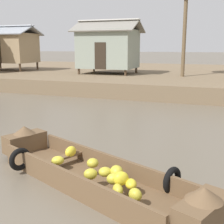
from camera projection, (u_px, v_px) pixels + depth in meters
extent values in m
plane|color=#665B4C|center=(124.00, 118.00, 12.03)|extent=(300.00, 300.00, 0.00)
cube|color=#756047|center=(176.00, 76.00, 24.63)|extent=(160.00, 20.00, 0.86)
cube|color=brown|center=(90.00, 181.00, 6.22)|extent=(4.65, 2.95, 0.12)
cube|color=brown|center=(110.00, 163.00, 6.59)|extent=(4.18, 1.88, 0.36)
cube|color=brown|center=(67.00, 179.00, 5.76)|extent=(4.18, 1.88, 0.36)
cube|color=brown|center=(203.00, 214.00, 4.47)|extent=(0.86, 1.17, 0.46)
cone|color=brown|center=(204.00, 194.00, 4.40)|extent=(0.74, 0.74, 0.20)
cube|color=brown|center=(25.00, 142.00, 7.85)|extent=(0.86, 1.17, 0.46)
cone|color=brown|center=(24.00, 130.00, 7.78)|extent=(0.74, 0.74, 0.20)
cube|color=brown|center=(61.00, 158.00, 6.82)|extent=(0.63, 1.11, 0.05)
torus|color=black|center=(172.00, 180.00, 5.64)|extent=(0.32, 0.52, 0.52)
torus|color=black|center=(20.00, 159.00, 6.69)|extent=(0.32, 0.52, 0.52)
ellipsoid|color=gold|center=(93.00, 163.00, 6.28)|extent=(0.29, 0.29, 0.20)
ellipsoid|color=gold|center=(105.00, 172.00, 5.83)|extent=(0.34, 0.34, 0.19)
ellipsoid|color=yellow|center=(71.00, 152.00, 6.99)|extent=(0.25, 0.35, 0.26)
ellipsoid|color=gold|center=(90.00, 174.00, 5.75)|extent=(0.33, 0.32, 0.22)
ellipsoid|color=yellow|center=(58.00, 160.00, 6.57)|extent=(0.35, 0.33, 0.19)
ellipsoid|color=gold|center=(118.00, 190.00, 5.31)|extent=(0.30, 0.33, 0.20)
ellipsoid|color=gold|center=(114.00, 179.00, 5.59)|extent=(0.33, 0.29, 0.21)
ellipsoid|color=gold|center=(135.00, 195.00, 5.08)|extent=(0.31, 0.29, 0.23)
ellipsoid|color=yellow|center=(121.00, 179.00, 5.48)|extent=(0.35, 0.34, 0.27)
ellipsoid|color=gold|center=(117.00, 172.00, 5.82)|extent=(0.38, 0.38, 0.25)
ellipsoid|color=yellow|center=(131.00, 184.00, 5.46)|extent=(0.30, 0.33, 0.18)
cylinder|color=#4C3826|center=(20.00, 68.00, 23.41)|extent=(0.16, 0.16, 0.64)
cylinder|color=#4C3826|center=(0.00, 65.00, 26.89)|extent=(0.16, 0.16, 0.64)
cylinder|color=#4C3826|center=(37.00, 66.00, 25.58)|extent=(0.16, 0.16, 0.64)
cube|color=#9E8460|center=(8.00, 48.00, 24.84)|extent=(4.28, 2.77, 2.33)
cube|color=#9399A0|center=(1.00, 30.00, 23.90)|extent=(4.98, 1.88, 0.80)
cube|color=#9399A0|center=(12.00, 31.00, 25.17)|extent=(4.98, 1.88, 0.80)
cylinder|color=#4C3826|center=(79.00, 71.00, 21.36)|extent=(0.16, 0.16, 0.40)
cylinder|color=#4C3826|center=(125.00, 73.00, 20.19)|extent=(0.16, 0.16, 0.40)
cylinder|color=#4C3826|center=(94.00, 69.00, 23.80)|extent=(0.16, 0.16, 0.40)
cylinder|color=#4C3826|center=(136.00, 70.00, 22.63)|extent=(0.16, 0.16, 0.40)
cube|color=gray|center=(108.00, 49.00, 21.66)|extent=(3.87, 3.06, 2.68)
cube|color=#2D2319|center=(100.00, 56.00, 20.33)|extent=(0.80, 0.04, 1.80)
cube|color=gray|center=(104.00, 25.00, 20.62)|extent=(4.57, 2.02, 0.91)
cube|color=gray|center=(112.00, 27.00, 22.03)|extent=(4.57, 2.02, 0.91)
cylinder|color=brown|center=(185.00, 29.00, 19.16)|extent=(0.24, 0.24, 6.02)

